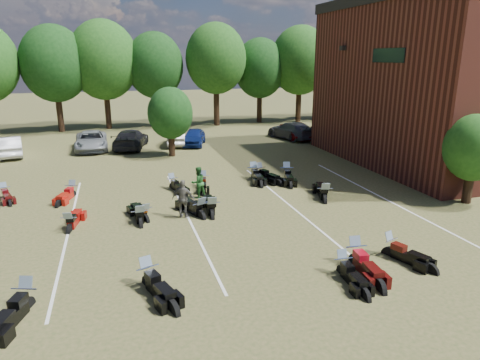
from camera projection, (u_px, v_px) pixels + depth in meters
name	position (u px, v px, depth m)	size (l,w,h in m)	color
ground	(273.00, 234.00, 17.31)	(160.00, 160.00, 0.00)	brown
car_1	(10.00, 146.00, 30.77)	(1.52, 4.35, 1.43)	silver
car_2	(91.00, 141.00, 32.93)	(2.35, 5.10, 1.42)	gray
car_3	(131.00, 139.00, 33.40)	(2.09, 5.13, 1.49)	black
car_4	(194.00, 137.00, 34.66)	(1.58, 3.92, 1.34)	navy
car_5	(177.00, 137.00, 34.69)	(1.38, 3.96, 1.31)	#9F9F9B
car_6	(298.00, 131.00, 37.54)	(2.26, 4.90, 1.36)	#5C0507
car_7	(291.00, 130.00, 37.38)	(2.08, 5.12, 1.49)	#3C3B40
person_green	(198.00, 182.00, 21.62)	(0.78, 0.61, 1.61)	#235D22
person_grey	(183.00, 199.00, 18.89)	(1.02, 0.42, 1.74)	#57544B
motorcycle_2	(28.00, 309.00, 12.17)	(0.76, 2.39, 1.33)	black
motorcycle_3	(148.00, 286.00, 13.38)	(0.77, 2.40, 1.34)	black
motorcycle_4	(342.00, 274.00, 14.11)	(0.67, 2.10, 1.17)	black
motorcycle_5	(389.00, 255.00, 15.46)	(0.70, 2.21, 1.23)	black
motorcycle_6	(355.00, 264.00, 14.80)	(0.79, 2.47, 1.38)	#3D0908
motorcycle_7	(70.00, 231.00, 17.58)	(0.70, 2.18, 1.22)	maroon
motorcycle_8	(146.00, 221.00, 18.71)	(0.66, 2.07, 1.16)	black
motorcycle_9	(201.00, 218.00, 19.09)	(0.78, 2.44, 1.36)	black
motorcycle_10	(141.00, 226.00, 18.18)	(0.75, 2.37, 1.32)	black
motorcycle_11	(212.00, 217.00, 19.14)	(0.79, 2.48, 1.38)	black
motorcycle_13	(324.00, 202.00, 21.17)	(0.81, 2.53, 1.41)	black
motorcycle_14	(5.00, 198.00, 21.78)	(0.64, 2.00, 1.11)	#3D080A
motorcycle_15	(73.00, 196.00, 22.01)	(0.68, 2.13, 1.19)	#A1140B
motorcycle_16	(173.00, 188.00, 23.37)	(0.66, 2.06, 1.15)	black
motorcycle_17	(203.00, 186.00, 23.77)	(0.69, 2.16, 1.21)	black
motorcycle_18	(253.00, 178.00, 25.30)	(0.78, 2.44, 1.36)	black
motorcycle_19	(286.00, 179.00, 25.19)	(0.79, 2.48, 1.38)	black
motorcycle_20	(260.00, 179.00, 25.26)	(0.76, 2.37, 1.32)	black
tree_line	(161.00, 63.00, 42.04)	(56.00, 6.00, 9.79)	black
young_tree_near_building	(474.00, 148.00, 20.32)	(2.80, 2.80, 4.16)	black
young_tree_midfield	(170.00, 113.00, 30.21)	(3.20, 3.20, 4.70)	black
parking_lines	(187.00, 216.00, 19.27)	(20.10, 14.00, 0.01)	silver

